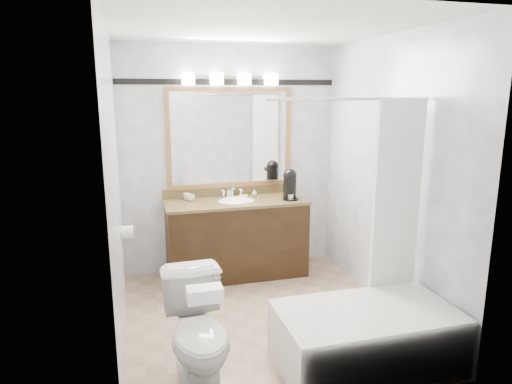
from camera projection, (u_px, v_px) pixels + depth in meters
The scene contains 15 objects.
room at pixel (262, 182), 3.87m from camera, with size 2.42×2.62×2.52m.
vanity at pixel (236, 237), 5.01m from camera, with size 1.53×0.58×0.97m.
mirror at pixel (230, 138), 5.02m from camera, with size 1.40×0.04×1.10m.
vanity_light_bar at pixel (230, 79), 4.83m from camera, with size 1.02×0.14×0.12m.
accent_stripe at pixel (229, 82), 4.90m from camera, with size 2.40×0.01×0.06m, color black.
bathtub at pixel (367, 329), 3.38m from camera, with size 1.30×0.75×1.96m.
tp_roll at pixel (127, 232), 4.32m from camera, with size 0.12×0.12×0.11m, color white.
toilet at pixel (199, 334), 3.11m from camera, with size 0.43×0.76×0.77m, color white.
tissue_box at pixel (205, 294), 2.73m from camera, with size 0.21×0.12×0.09m, color white.
coffee_maker at pixel (290, 183), 4.97m from camera, with size 0.17×0.22×0.33m.
cup_left at pixel (190, 198), 4.89m from camera, with size 0.09×0.09×0.07m, color white.
cup_right at pixel (187, 196), 4.95m from camera, with size 0.08×0.08×0.07m, color white.
soap_bottle_a at pixel (229, 193), 5.08m from camera, with size 0.04×0.04×0.10m, color white.
soap_bottle_b at pixel (254, 193), 5.13m from camera, with size 0.06×0.06×0.07m, color white.
soap_bar at pixel (243, 196), 5.05m from camera, with size 0.09×0.06×0.03m, color beige.
Camera 1 is at (-1.06, -3.65, 2.01)m, focal length 32.00 mm.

